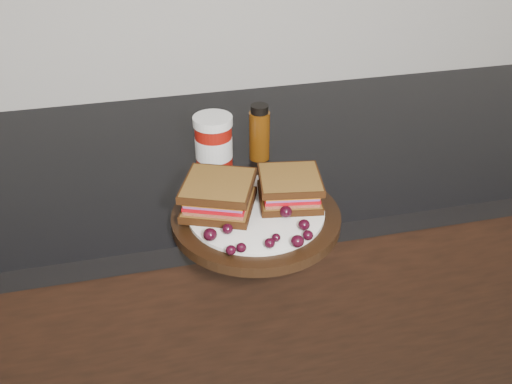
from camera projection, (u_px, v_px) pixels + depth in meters
base_cabinets at (160, 327)px, 1.38m from camera, size 3.96×0.58×0.86m
countertop at (140, 168)px, 1.14m from camera, size 3.98×0.60×0.04m
plate at (256, 218)px, 0.94m from camera, size 0.28×0.28×0.02m
sandwich_left at (219, 195)px, 0.93m from camera, size 0.14×0.14×0.05m
sandwich_right at (290, 188)px, 0.95m from camera, size 0.12×0.12×0.05m
grape_0 at (210, 235)px, 0.86m from camera, size 0.02×0.02×0.02m
grape_1 at (228, 229)px, 0.88m from camera, size 0.02×0.02×0.02m
grape_2 at (231, 250)px, 0.84m from camera, size 0.02×0.02×0.01m
grape_3 at (241, 248)px, 0.84m from camera, size 0.02×0.02×0.01m
grape_4 at (270, 243)px, 0.85m from camera, size 0.02×0.02×0.02m
grape_5 at (276, 238)px, 0.86m from camera, size 0.01×0.01×0.01m
grape_6 at (297, 241)px, 0.85m from camera, size 0.02×0.02×0.02m
grape_7 at (308, 235)px, 0.87m from camera, size 0.02×0.02×0.02m
grape_8 at (304, 225)px, 0.89m from camera, size 0.02×0.02×0.02m
grape_9 at (286, 212)px, 0.92m from camera, size 0.02×0.02×0.02m
grape_10 at (314, 204)px, 0.94m from camera, size 0.02×0.02×0.02m
grape_11 at (297, 203)px, 0.94m from camera, size 0.02×0.02×0.01m
grape_12 at (294, 192)px, 0.97m from camera, size 0.02×0.02×0.02m
grape_13 at (284, 182)px, 1.00m from camera, size 0.02×0.02×0.02m
grape_14 at (211, 195)px, 0.96m from camera, size 0.02×0.02×0.01m
grape_15 at (220, 205)px, 0.93m from camera, size 0.02×0.02×0.02m
grape_16 at (208, 211)px, 0.92m from camera, size 0.02×0.02×0.02m
grape_17 at (212, 218)px, 0.90m from camera, size 0.02×0.02×0.02m
grape_18 at (213, 194)px, 0.96m from camera, size 0.02×0.02×0.02m
grape_19 at (211, 200)px, 0.95m from camera, size 0.02×0.02×0.02m
grape_20 at (225, 211)px, 0.92m from camera, size 0.02×0.02×0.02m
condiment_jar at (214, 143)px, 1.07m from camera, size 0.09×0.09×0.11m
oil_bottle at (259, 132)px, 1.10m from camera, size 0.05×0.05×0.11m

